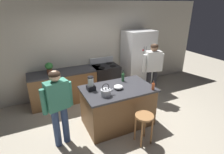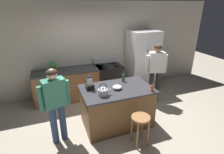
{
  "view_description": "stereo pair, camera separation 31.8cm",
  "coord_description": "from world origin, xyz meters",
  "px_view_note": "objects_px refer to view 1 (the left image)",
  "views": [
    {
      "loc": [
        -1.62,
        -3.11,
        2.6
      ],
      "look_at": [
        0.0,
        0.3,
        1.05
      ],
      "focal_mm": 28.58,
      "sensor_mm": 36.0,
      "label": 1
    },
    {
      "loc": [
        -1.32,
        -3.23,
        2.6
      ],
      "look_at": [
        0.0,
        0.3,
        1.05
      ],
      "focal_mm": 28.58,
      "sensor_mm": 36.0,
      "label": 2
    }
  ],
  "objects_px": {
    "blender_appliance": "(91,84)",
    "bottle_cooking_sauce": "(153,86)",
    "stove_range": "(105,79)",
    "refrigerator": "(138,60)",
    "bar_stool": "(144,121)",
    "mixing_bowl": "(118,87)",
    "person_by_sink_right": "(153,67)",
    "potted_plant": "(49,67)",
    "kitchen_island": "(118,106)",
    "bottle_olive_oil": "(123,77)",
    "person_by_island_left": "(58,102)",
    "tea_kettle": "(106,92)"
  },
  "relations": [
    {
      "from": "bottle_cooking_sauce",
      "to": "mixing_bowl",
      "type": "distance_m",
      "value": 0.74
    },
    {
      "from": "refrigerator",
      "to": "bar_stool",
      "type": "height_order",
      "value": "refrigerator"
    },
    {
      "from": "person_by_sink_right",
      "to": "potted_plant",
      "type": "height_order",
      "value": "person_by_sink_right"
    },
    {
      "from": "bottle_cooking_sauce",
      "to": "bottle_olive_oil",
      "type": "height_order",
      "value": "bottle_olive_oil"
    },
    {
      "from": "potted_plant",
      "to": "kitchen_island",
      "type": "bearing_deg",
      "value": -51.84
    },
    {
      "from": "person_by_island_left",
      "to": "tea_kettle",
      "type": "bearing_deg",
      "value": -5.39
    },
    {
      "from": "kitchen_island",
      "to": "mixing_bowl",
      "type": "bearing_deg",
      "value": -101.87
    },
    {
      "from": "stove_range",
      "to": "mixing_bowl",
      "type": "relative_size",
      "value": 5.39
    },
    {
      "from": "person_by_sink_right",
      "to": "tea_kettle",
      "type": "distance_m",
      "value": 1.93
    },
    {
      "from": "stove_range",
      "to": "potted_plant",
      "type": "height_order",
      "value": "potted_plant"
    },
    {
      "from": "refrigerator",
      "to": "stove_range",
      "type": "height_order",
      "value": "refrigerator"
    },
    {
      "from": "bar_stool",
      "to": "bottle_olive_oil",
      "type": "relative_size",
      "value": 2.3
    },
    {
      "from": "bottle_cooking_sauce",
      "to": "bottle_olive_oil",
      "type": "xyz_separation_m",
      "value": [
        -0.36,
        0.68,
        0.02
      ]
    },
    {
      "from": "refrigerator",
      "to": "bottle_olive_oil",
      "type": "distance_m",
      "value": 1.7
    },
    {
      "from": "bottle_olive_oil",
      "to": "tea_kettle",
      "type": "xyz_separation_m",
      "value": [
        -0.66,
        -0.5,
        -0.02
      ]
    },
    {
      "from": "stove_range",
      "to": "person_by_island_left",
      "type": "relative_size",
      "value": 0.7
    },
    {
      "from": "mixing_bowl",
      "to": "tea_kettle",
      "type": "bearing_deg",
      "value": -155.53
    },
    {
      "from": "person_by_sink_right",
      "to": "bar_stool",
      "type": "bearing_deg",
      "value": -131.09
    },
    {
      "from": "blender_appliance",
      "to": "bottle_cooking_sauce",
      "type": "height_order",
      "value": "blender_appliance"
    },
    {
      "from": "stove_range",
      "to": "tea_kettle",
      "type": "bearing_deg",
      "value": -113.06
    },
    {
      "from": "person_by_sink_right",
      "to": "bar_stool",
      "type": "distance_m",
      "value": 1.89
    },
    {
      "from": "kitchen_island",
      "to": "blender_appliance",
      "type": "xyz_separation_m",
      "value": [
        -0.56,
        0.16,
        0.58
      ]
    },
    {
      "from": "person_by_island_left",
      "to": "tea_kettle",
      "type": "distance_m",
      "value": 0.92
    },
    {
      "from": "kitchen_island",
      "to": "bar_stool",
      "type": "relative_size",
      "value": 2.44
    },
    {
      "from": "person_by_sink_right",
      "to": "tea_kettle",
      "type": "xyz_separation_m",
      "value": [
        -1.75,
        -0.8,
        -0.02
      ]
    },
    {
      "from": "stove_range",
      "to": "mixing_bowl",
      "type": "distance_m",
      "value": 1.68
    },
    {
      "from": "bottle_cooking_sauce",
      "to": "bottle_olive_oil",
      "type": "distance_m",
      "value": 0.77
    },
    {
      "from": "kitchen_island",
      "to": "potted_plant",
      "type": "xyz_separation_m",
      "value": [
        -1.22,
        1.55,
        0.62
      ]
    },
    {
      "from": "person_by_sink_right",
      "to": "tea_kettle",
      "type": "height_order",
      "value": "person_by_sink_right"
    },
    {
      "from": "refrigerator",
      "to": "blender_appliance",
      "type": "height_order",
      "value": "refrigerator"
    },
    {
      "from": "potted_plant",
      "to": "tea_kettle",
      "type": "relative_size",
      "value": 1.09
    },
    {
      "from": "mixing_bowl",
      "to": "tea_kettle",
      "type": "relative_size",
      "value": 0.73
    },
    {
      "from": "potted_plant",
      "to": "bottle_cooking_sauce",
      "type": "relative_size",
      "value": 1.39
    },
    {
      "from": "kitchen_island",
      "to": "person_by_island_left",
      "type": "relative_size",
      "value": 1.0
    },
    {
      "from": "stove_range",
      "to": "bottle_cooking_sauce",
      "type": "relative_size",
      "value": 5.02
    },
    {
      "from": "bottle_cooking_sauce",
      "to": "kitchen_island",
      "type": "bearing_deg",
      "value": 148.75
    },
    {
      "from": "refrigerator",
      "to": "kitchen_island",
      "type": "bearing_deg",
      "value": -134.61
    },
    {
      "from": "potted_plant",
      "to": "mixing_bowl",
      "type": "distance_m",
      "value": 2.0
    },
    {
      "from": "person_by_sink_right",
      "to": "mixing_bowl",
      "type": "height_order",
      "value": "person_by_sink_right"
    },
    {
      "from": "person_by_sink_right",
      "to": "potted_plant",
      "type": "relative_size",
      "value": 5.48
    },
    {
      "from": "potted_plant",
      "to": "bar_stool",
      "type": "bearing_deg",
      "value": -59.12
    },
    {
      "from": "refrigerator",
      "to": "blender_appliance",
      "type": "xyz_separation_m",
      "value": [
        -2.04,
        -1.34,
        0.1
      ]
    },
    {
      "from": "person_by_sink_right",
      "to": "bottle_cooking_sauce",
      "type": "height_order",
      "value": "person_by_sink_right"
    },
    {
      "from": "stove_range",
      "to": "bottle_cooking_sauce",
      "type": "height_order",
      "value": "bottle_cooking_sauce"
    },
    {
      "from": "blender_appliance",
      "to": "mixing_bowl",
      "type": "height_order",
      "value": "blender_appliance"
    },
    {
      "from": "potted_plant",
      "to": "blender_appliance",
      "type": "distance_m",
      "value": 1.54
    },
    {
      "from": "stove_range",
      "to": "potted_plant",
      "type": "xyz_separation_m",
      "value": [
        -1.58,
        0.03,
        0.61
      ]
    },
    {
      "from": "refrigerator",
      "to": "potted_plant",
      "type": "bearing_deg",
      "value": 178.93
    },
    {
      "from": "refrigerator",
      "to": "stove_range",
      "type": "xyz_separation_m",
      "value": [
        -1.12,
        0.02,
        -0.47
      ]
    },
    {
      "from": "blender_appliance",
      "to": "bottle_cooking_sauce",
      "type": "distance_m",
      "value": 1.32
    }
  ]
}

